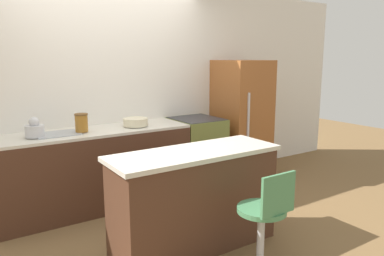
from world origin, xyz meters
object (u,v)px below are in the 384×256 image
(stool_chair, at_px, (264,225))
(kettle, at_px, (35,129))
(mixing_bowl, at_px, (136,122))
(refrigerator, at_px, (242,119))
(oven_range, at_px, (197,152))

(stool_chair, relative_size, kettle, 4.24)
(stool_chair, distance_m, kettle, 2.43)
(kettle, distance_m, mixing_bowl, 1.11)
(stool_chair, bearing_deg, refrigerator, 53.32)
(refrigerator, relative_size, kettle, 8.10)
(oven_range, height_order, kettle, kettle)
(oven_range, distance_m, stool_chair, 2.17)
(refrigerator, distance_m, stool_chair, 2.57)
(kettle, relative_size, mixing_bowl, 0.72)
(oven_range, relative_size, kettle, 4.45)
(stool_chair, height_order, kettle, kettle)
(mixing_bowl, bearing_deg, refrigerator, 1.23)
(refrigerator, distance_m, mixing_bowl, 1.67)
(oven_range, height_order, mixing_bowl, mixing_bowl)
(refrigerator, xyz_separation_m, kettle, (-2.78, -0.04, 0.16))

